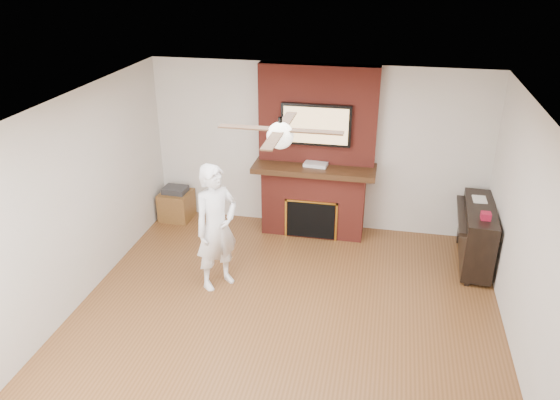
% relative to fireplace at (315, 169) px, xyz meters
% --- Properties ---
extents(room_shell, '(5.36, 5.86, 2.86)m').
position_rel_fireplace_xyz_m(room_shell, '(0.00, -2.55, 0.25)').
color(room_shell, brown).
rests_on(room_shell, ground).
extents(fireplace, '(1.78, 0.64, 2.50)m').
position_rel_fireplace_xyz_m(fireplace, '(0.00, 0.00, 0.00)').
color(fireplace, maroon).
rests_on(fireplace, ground).
extents(tv, '(1.00, 0.08, 0.60)m').
position_rel_fireplace_xyz_m(tv, '(0.00, -0.05, 0.68)').
color(tv, black).
rests_on(tv, fireplace).
extents(ceiling_fan, '(1.21, 1.21, 0.31)m').
position_rel_fireplace_xyz_m(ceiling_fan, '(-0.00, -2.55, 1.34)').
color(ceiling_fan, black).
rests_on(ceiling_fan, room_shell).
extents(person, '(0.69, 0.72, 1.64)m').
position_rel_fireplace_xyz_m(person, '(-0.97, -1.75, -0.17)').
color(person, white).
rests_on(person, ground).
extents(side_table, '(0.49, 0.49, 0.54)m').
position_rel_fireplace_xyz_m(side_table, '(-2.20, -0.07, -0.75)').
color(side_table, brown).
rests_on(side_table, ground).
extents(piano, '(0.55, 1.31, 0.93)m').
position_rel_fireplace_xyz_m(piano, '(2.29, -0.55, -0.54)').
color(piano, black).
rests_on(piano, ground).
extents(cable_box, '(0.35, 0.22, 0.05)m').
position_rel_fireplace_xyz_m(cable_box, '(0.02, -0.10, 0.11)').
color(cable_box, silver).
rests_on(cable_box, fireplace).
extents(candle_orange, '(0.08, 0.08, 0.12)m').
position_rel_fireplace_xyz_m(candle_orange, '(-0.24, -0.22, -0.94)').
color(candle_orange, orange).
rests_on(candle_orange, ground).
extents(candle_green, '(0.06, 0.06, 0.10)m').
position_rel_fireplace_xyz_m(candle_green, '(-0.05, -0.23, -0.94)').
color(candle_green, green).
rests_on(candle_green, ground).
extents(candle_cream, '(0.09, 0.09, 0.12)m').
position_rel_fireplace_xyz_m(candle_cream, '(0.19, -0.16, -0.94)').
color(candle_cream, beige).
rests_on(candle_cream, ground).
extents(candle_blue, '(0.05, 0.05, 0.08)m').
position_rel_fireplace_xyz_m(candle_blue, '(0.24, -0.21, -0.95)').
color(candle_blue, '#33589B').
rests_on(candle_blue, ground).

